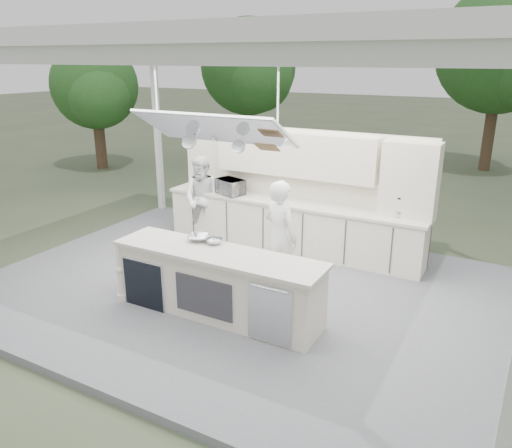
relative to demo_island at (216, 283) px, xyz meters
The scene contains 12 objects.
ground 1.10m from the demo_island, 101.07° to the left, with size 90.00×90.00×0.00m, color #495439.
stage_deck 1.07m from the demo_island, 101.07° to the left, with size 8.00×6.00×0.12m, color slate.
tent 3.25m from the demo_island, 101.05° to the left, with size 8.20×6.20×3.86m.
demo_island is the anchor object (origin of this frame).
back_counter 2.82m from the demo_island, 93.63° to the left, with size 5.08×0.72×0.95m.
back_wall_unit 3.19m from the demo_island, 84.98° to the left, with size 5.05×0.48×2.25m.
tree_cluster 11.02m from the demo_island, 91.82° to the left, with size 19.55×9.40×5.85m.
head_chef 1.27m from the demo_island, 68.28° to the left, with size 0.65×0.42×1.78m, color white.
sous_chef 3.13m from the demo_island, 127.59° to the left, with size 0.83×0.64×1.70m, color silver.
toaster_oven 3.10m from the demo_island, 117.81° to the left, with size 0.54×0.37×0.30m, color silver.
bowl_large 0.74m from the demo_island, 150.46° to the left, with size 0.32×0.32×0.08m, color silver.
bowl_small 0.61m from the demo_island, 126.05° to the left, with size 0.24×0.24×0.08m, color #B5B8BD.
Camera 1 is at (3.73, -6.22, 3.60)m, focal length 35.00 mm.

